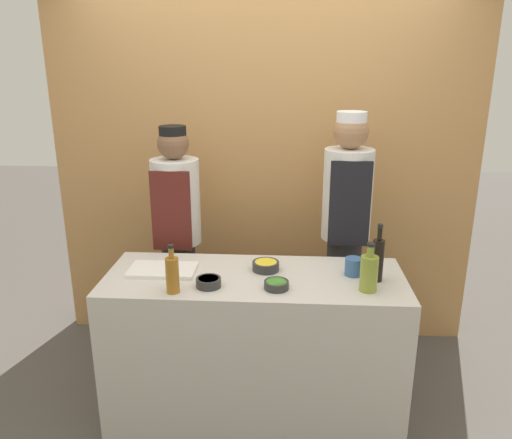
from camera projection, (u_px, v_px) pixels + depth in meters
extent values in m
plane|color=#4C4742|center=(255.00, 413.00, 2.94)|extent=(14.00, 14.00, 0.00)
cube|color=#B7844C|center=(264.00, 176.00, 3.57)|extent=(2.94, 0.18, 2.40)
cube|color=beige|center=(255.00, 348.00, 2.81)|extent=(1.61, 0.61, 0.88)
cylinder|color=#2D2D2D|center=(276.00, 285.00, 2.52)|extent=(0.13, 0.13, 0.04)
cylinder|color=green|center=(276.00, 282.00, 2.52)|extent=(0.10, 0.10, 0.01)
cylinder|color=#2D2D2D|center=(266.00, 266.00, 2.74)|extent=(0.15, 0.15, 0.05)
cylinder|color=yellow|center=(266.00, 263.00, 2.74)|extent=(0.12, 0.12, 0.01)
cylinder|color=#2D2D2D|center=(209.00, 282.00, 2.54)|extent=(0.13, 0.13, 0.05)
cylinder|color=brown|center=(208.00, 279.00, 2.54)|extent=(0.11, 0.11, 0.01)
cube|color=white|center=(162.00, 270.00, 2.73)|extent=(0.36, 0.22, 0.02)
cylinder|color=#9E661E|center=(172.00, 275.00, 2.46)|extent=(0.07, 0.07, 0.18)
cylinder|color=#9E661E|center=(171.00, 253.00, 2.43)|extent=(0.03, 0.03, 0.06)
cylinder|color=black|center=(171.00, 246.00, 2.42)|extent=(0.03, 0.03, 0.02)
cylinder|color=olive|center=(369.00, 274.00, 2.48)|extent=(0.09, 0.09, 0.18)
cylinder|color=olive|center=(370.00, 251.00, 2.44)|extent=(0.04, 0.04, 0.06)
cylinder|color=black|center=(371.00, 245.00, 2.43)|extent=(0.04, 0.04, 0.02)
cylinder|color=black|center=(378.00, 261.00, 2.59)|extent=(0.06, 0.06, 0.22)
cylinder|color=black|center=(380.00, 234.00, 2.54)|extent=(0.02, 0.02, 0.07)
cylinder|color=black|center=(380.00, 226.00, 2.53)|extent=(0.03, 0.03, 0.02)
cylinder|color=#386093|center=(353.00, 267.00, 2.67)|extent=(0.09, 0.09, 0.10)
cylinder|color=#28282D|center=(181.00, 301.00, 3.39)|extent=(0.22, 0.22, 0.86)
cylinder|color=silver|center=(176.00, 202.00, 3.18)|extent=(0.31, 0.31, 0.54)
cube|color=#561E19|center=(171.00, 211.00, 3.04)|extent=(0.24, 0.02, 0.50)
sphere|color=brown|center=(173.00, 144.00, 3.06)|extent=(0.20, 0.20, 0.20)
cylinder|color=black|center=(172.00, 132.00, 3.04)|extent=(0.17, 0.17, 0.07)
cylinder|color=#28282D|center=(341.00, 302.00, 3.31)|extent=(0.22, 0.22, 0.91)
cylinder|color=silver|center=(347.00, 194.00, 3.09)|extent=(0.31, 0.31, 0.57)
cube|color=black|center=(350.00, 204.00, 2.96)|extent=(0.24, 0.02, 0.52)
sphere|color=#9E704C|center=(351.00, 131.00, 2.97)|extent=(0.21, 0.21, 0.21)
cylinder|color=white|center=(352.00, 118.00, 2.95)|extent=(0.18, 0.18, 0.07)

